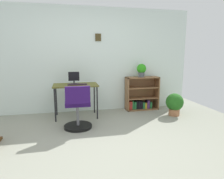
{
  "coord_description": "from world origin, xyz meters",
  "views": [
    {
      "loc": [
        -0.36,
        -2.58,
        1.37
      ],
      "look_at": [
        0.52,
        1.37,
        0.63
      ],
      "focal_mm": 31.88,
      "sensor_mm": 36.0,
      "label": 1
    }
  ],
  "objects": [
    {
      "name": "office_chair",
      "position": [
        -0.21,
        0.95,
        0.36
      ],
      "size": [
        0.52,
        0.55,
        0.82
      ],
      "color": "black",
      "rests_on": "ground_plane"
    },
    {
      "name": "monitor",
      "position": [
        -0.24,
        1.71,
        0.84
      ],
      "size": [
        0.23,
        0.19,
        0.26
      ],
      "color": "#262628",
      "rests_on": "desk"
    },
    {
      "name": "keyboard",
      "position": [
        -0.18,
        1.58,
        0.73
      ],
      "size": [
        0.4,
        0.14,
        0.02
      ],
      "primitive_type": "cube",
      "color": "#2A1C27",
      "rests_on": "desk"
    },
    {
      "name": "potted_plant_floor",
      "position": [
        1.93,
        1.3,
        0.28
      ],
      "size": [
        0.39,
        0.39,
        0.5
      ],
      "color": "#9E6642",
      "rests_on": "ground_plane"
    },
    {
      "name": "wall_back",
      "position": [
        0.0,
        2.15,
        1.21
      ],
      "size": [
        5.2,
        0.12,
        2.42
      ],
      "color": "silver",
      "rests_on": "ground_plane"
    },
    {
      "name": "desk",
      "position": [
        -0.21,
        1.66,
        0.66
      ],
      "size": [
        0.93,
        0.54,
        0.72
      ],
      "color": "brown",
      "rests_on": "ground_plane"
    },
    {
      "name": "potted_plant_on_shelf",
      "position": [
        1.36,
        1.9,
        0.99
      ],
      "size": [
        0.22,
        0.22,
        0.31
      ],
      "color": "#474C51",
      "rests_on": "bookshelf_low"
    },
    {
      "name": "bookshelf_low",
      "position": [
        1.38,
        1.95,
        0.35
      ],
      "size": [
        0.8,
        0.3,
        0.81
      ],
      "color": "brown",
      "rests_on": "ground_plane"
    },
    {
      "name": "ground_plane",
      "position": [
        0.0,
        0.0,
        0.0
      ],
      "size": [
        6.24,
        6.24,
        0.0
      ],
      "primitive_type": "plane",
      "color": "gray"
    }
  ]
}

